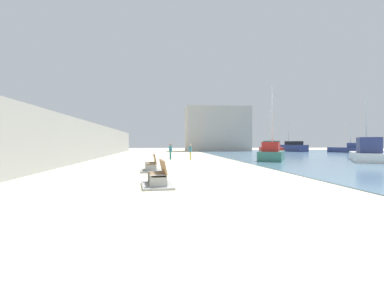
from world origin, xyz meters
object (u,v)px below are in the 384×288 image
bench_near (158,180)px  boat_far_right (367,153)px  boat_outer (270,150)px  boat_nearest (290,147)px  person_walking (190,151)px  person_standing (170,150)px  bench_far (151,167)px  boat_far_left (272,153)px  boat_mid_bay (354,149)px

bench_near → boat_far_right: bearing=34.5°
boat_outer → boat_nearest: 19.67m
person_walking → boat_far_right: boat_far_right is taller
person_walking → boat_far_right: 15.37m
person_walking → person_standing: 1.94m
bench_far → person_walking: bearing=72.7°
bench_near → boat_outer: bearing=59.7°
person_walking → boat_nearest: (20.48, 22.95, -0.09)m
boat_far_left → person_walking: bearing=162.0°
boat_far_right → boat_outer: boat_outer is taller
bench_far → boat_far_right: bearing=20.0°
boat_outer → boat_far_right: bearing=-65.3°
boat_outer → boat_nearest: size_ratio=1.11×
bench_far → boat_mid_bay: (30.64, 25.75, 0.39)m
bench_far → boat_far_left: (10.32, 8.28, 0.43)m
person_standing → bench_far: bearing=-97.4°
boat_mid_bay → boat_outer: bearing=-152.3°
bench_far → boat_mid_bay: 40.02m
person_walking → boat_mid_bay: bearing=29.1°
person_standing → boat_outer: bearing=24.9°
person_standing → boat_mid_bay: size_ratio=0.19×
bench_near → boat_nearest: boat_nearest is taller
bench_far → person_standing: bearing=82.6°
bench_far → bench_near: bearing=-85.6°
bench_near → boat_nearest: (23.35, 39.09, 0.54)m
boat_outer → boat_far_left: bearing=-110.5°
bench_near → person_walking: bearing=79.9°
bench_near → boat_far_left: (9.89, 13.86, 0.43)m
person_walking → boat_nearest: bearing=48.2°
bench_near → boat_far_right: size_ratio=0.29×
boat_mid_bay → boat_outer: 19.37m
person_standing → boat_nearest: bearing=45.0°
person_walking → boat_nearest: boat_nearest is taller
boat_far_left → boat_far_right: 8.01m
person_standing → boat_nearest: 31.60m
bench_far → person_standing: 11.27m
boat_mid_bay → boat_nearest: size_ratio=1.15×
person_standing → boat_nearest: (22.33, 22.36, -0.12)m
bench_near → person_standing: (1.02, 16.74, 0.66)m
boat_far_left → boat_nearest: 28.60m
person_standing → boat_far_left: bearing=-18.0°
boat_far_left → bench_far: bearing=-141.2°
boat_far_right → boat_mid_bay: bearing=56.9°
person_walking → boat_mid_bay: 31.28m
boat_far_left → boat_far_right: (7.84, -1.67, 0.10)m
bench_far → boat_far_right: boat_far_right is taller
person_standing → boat_mid_bay: bearing=26.6°
boat_mid_bay → bench_near: bearing=-134.0°
person_standing → boat_far_left: (8.87, -2.88, -0.22)m
bench_near → boat_mid_bay: bearing=46.0°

